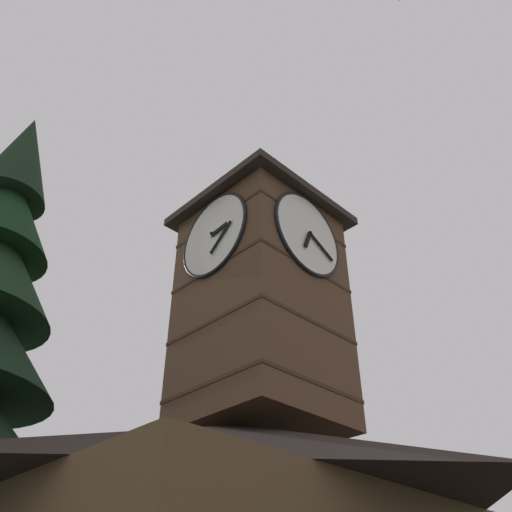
# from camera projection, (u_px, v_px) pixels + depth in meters

# --- Properties ---
(clock_tower) EXTENTS (4.43, 4.43, 9.71)m
(clock_tower) POSITION_uv_depth(u_px,v_px,m) (261.00, 291.00, 16.20)
(clock_tower) COLOR brown
(clock_tower) RESTS_ON building_main
(pine_tree_behind) EXTENTS (5.12, 5.12, 16.43)m
(pine_tree_behind) POSITION_uv_depth(u_px,v_px,m) (207.00, 460.00, 18.43)
(pine_tree_behind) COLOR #473323
(pine_tree_behind) RESTS_ON ground_plane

